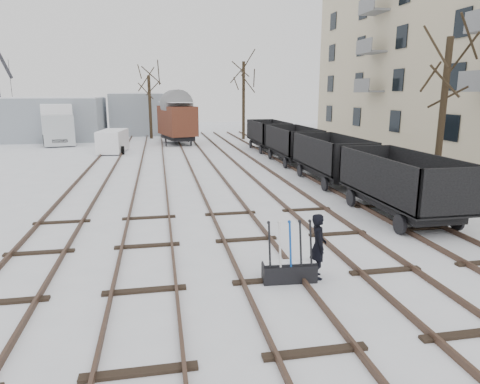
% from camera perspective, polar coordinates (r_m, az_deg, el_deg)
% --- Properties ---
extents(ground, '(120.00, 120.00, 0.00)m').
position_cam_1_polar(ground, '(10.60, 4.18, -11.78)').
color(ground, white).
rests_on(ground, ground).
extents(tracks, '(13.90, 52.00, 0.16)m').
position_cam_1_polar(tracks, '(23.51, -4.39, 2.27)').
color(tracks, black).
rests_on(tracks, ground).
extents(shed_left, '(10.00, 8.00, 4.10)m').
position_cam_1_polar(shed_left, '(46.54, -24.05, 8.96)').
color(shed_left, '#919BA4').
rests_on(shed_left, ground).
extents(shed_right, '(7.00, 6.00, 4.50)m').
position_cam_1_polar(shed_right, '(49.36, -12.65, 10.16)').
color(shed_right, '#919BA4').
rests_on(shed_right, ground).
extents(ground_frame, '(1.32, 0.50, 1.49)m').
position_cam_1_polar(ground_frame, '(10.53, 6.59, -10.32)').
color(ground_frame, black).
rests_on(ground_frame, ground).
extents(worker, '(0.48, 0.65, 1.63)m').
position_cam_1_polar(worker, '(10.66, 10.39, -7.10)').
color(worker, black).
rests_on(worker, ground).
extents(freight_wagon_a, '(2.26, 5.66, 2.31)m').
position_cam_1_polar(freight_wagon_a, '(16.58, 20.53, -0.21)').
color(freight_wagon_a, black).
rests_on(freight_wagon_a, ground).
extents(freight_wagon_b, '(2.26, 5.66, 2.31)m').
position_cam_1_polar(freight_wagon_b, '(22.18, 12.05, 3.50)').
color(freight_wagon_b, black).
rests_on(freight_wagon_b, ground).
extents(freight_wagon_c, '(2.26, 5.66, 2.31)m').
position_cam_1_polar(freight_wagon_c, '(28.13, 7.03, 5.65)').
color(freight_wagon_c, black).
rests_on(freight_wagon_c, ground).
extents(freight_wagon_d, '(2.26, 5.66, 2.31)m').
position_cam_1_polar(freight_wagon_d, '(34.23, 3.76, 7.02)').
color(freight_wagon_d, black).
rests_on(freight_wagon_d, ground).
extents(box_van_wagon, '(3.67, 5.33, 3.71)m').
position_cam_1_polar(box_van_wagon, '(38.86, -8.39, 9.51)').
color(box_van_wagon, black).
rests_on(box_van_wagon, ground).
extents(lorry, '(3.72, 8.08, 3.52)m').
position_cam_1_polar(lorry, '(42.64, -23.21, 8.45)').
color(lorry, black).
rests_on(lorry, ground).
extents(panel_van, '(2.17, 4.08, 1.72)m').
position_cam_1_polar(panel_van, '(34.34, -16.59, 6.55)').
color(panel_van, white).
rests_on(panel_van, ground).
extents(crane, '(2.00, 5.79, 9.96)m').
position_cam_1_polar(crane, '(46.51, -29.28, 9.14)').
color(crane, '#2D2D32').
rests_on(crane, ground).
extents(tree_near, '(0.30, 0.30, 6.81)m').
position_cam_1_polar(tree_near, '(21.26, 25.34, 8.99)').
color(tree_near, black).
rests_on(tree_near, ground).
extents(tree_far_left, '(0.30, 0.30, 6.17)m').
position_cam_1_polar(tree_far_left, '(44.11, -11.91, 10.98)').
color(tree_far_left, black).
rests_on(tree_far_left, ground).
extents(tree_far_right, '(0.30, 0.30, 7.44)m').
position_cam_1_polar(tree_far_right, '(42.67, 0.47, 12.04)').
color(tree_far_right, black).
rests_on(tree_far_right, ground).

